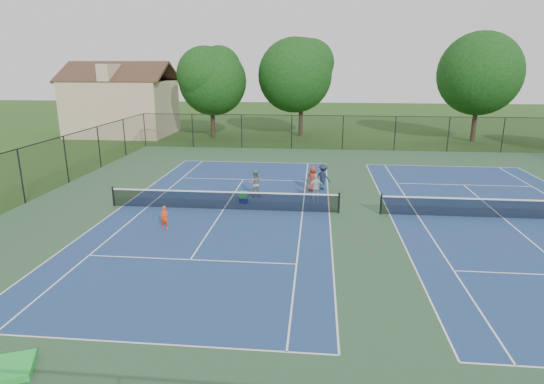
# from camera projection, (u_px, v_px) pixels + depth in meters

# --- Properties ---
(ground) EXTENTS (140.00, 140.00, 0.00)m
(ground) POSITION_uv_depth(u_px,v_px,m) (359.00, 214.00, 23.05)
(ground) COLOR #234716
(ground) RESTS_ON ground
(court_pad) EXTENTS (36.00, 36.00, 0.01)m
(court_pad) POSITION_uv_depth(u_px,v_px,m) (359.00, 214.00, 23.05)
(court_pad) COLOR #2B4C2A
(court_pad) RESTS_ON ground
(tennis_court_left) EXTENTS (12.00, 23.83, 1.07)m
(tennis_court_left) POSITION_uv_depth(u_px,v_px,m) (224.00, 208.00, 23.69)
(tennis_court_left) COLOR navy
(tennis_court_left) RESTS_ON ground
(tennis_court_right) EXTENTS (12.00, 23.83, 1.07)m
(tennis_court_right) POSITION_uv_depth(u_px,v_px,m) (503.00, 216.00, 22.35)
(tennis_court_right) COLOR navy
(tennis_court_right) RESTS_ON ground
(perimeter_fence) EXTENTS (36.08, 36.08, 3.02)m
(perimeter_fence) POSITION_uv_depth(u_px,v_px,m) (361.00, 183.00, 22.61)
(perimeter_fence) COLOR black
(perimeter_fence) RESTS_ON ground
(tree_back_a) EXTENTS (6.80, 6.80, 9.15)m
(tree_back_a) POSITION_uv_depth(u_px,v_px,m) (211.00, 77.00, 45.64)
(tree_back_a) COLOR #2D2116
(tree_back_a) RESTS_ON ground
(tree_back_b) EXTENTS (7.60, 7.60, 10.03)m
(tree_back_b) POSITION_uv_depth(u_px,v_px,m) (302.00, 72.00, 46.55)
(tree_back_b) COLOR #2D2116
(tree_back_b) RESTS_ON ground
(tree_back_d) EXTENTS (7.80, 7.80, 10.37)m
(tree_back_d) POSITION_uv_depth(u_px,v_px,m) (481.00, 70.00, 42.94)
(tree_back_d) COLOR #2D2116
(tree_back_d) RESTS_ON ground
(clapboard_house) EXTENTS (10.80, 8.10, 7.65)m
(clapboard_house) POSITION_uv_depth(u_px,v_px,m) (122.00, 105.00, 48.36)
(clapboard_house) COLOR tan
(clapboard_house) RESTS_ON ground
(child_player) EXTENTS (0.43, 0.31, 1.09)m
(child_player) POSITION_uv_depth(u_px,v_px,m) (165.00, 218.00, 20.78)
(child_player) COLOR #FF4210
(child_player) RESTS_ON ground
(instructor) EXTENTS (0.80, 0.64, 1.56)m
(instructor) POSITION_uv_depth(u_px,v_px,m) (255.00, 184.00, 25.79)
(instructor) COLOR gray
(instructor) RESTS_ON ground
(bystander_a) EXTENTS (0.96, 0.63, 1.52)m
(bystander_a) POSITION_uv_depth(u_px,v_px,m) (316.00, 187.00, 25.05)
(bystander_a) COLOR silver
(bystander_a) RESTS_ON ground
(bystander_b) EXTENTS (1.16, 1.08, 1.58)m
(bystander_b) POSITION_uv_depth(u_px,v_px,m) (323.00, 177.00, 27.26)
(bystander_b) COLOR #1C283E
(bystander_b) RESTS_ON ground
(bystander_c) EXTENTS (0.84, 0.64, 1.53)m
(bystander_c) POSITION_uv_depth(u_px,v_px,m) (313.00, 179.00, 26.94)
(bystander_c) COLOR maroon
(bystander_c) RESTS_ON ground
(ball_crate) EXTENTS (0.46, 0.38, 0.28)m
(ball_crate) POSITION_uv_depth(u_px,v_px,m) (244.00, 201.00, 24.75)
(ball_crate) COLOR #161C9C
(ball_crate) RESTS_ON ground
(ball_hopper) EXTENTS (0.40, 0.35, 0.38)m
(ball_hopper) POSITION_uv_depth(u_px,v_px,m) (243.00, 195.00, 24.66)
(ball_hopper) COLOR green
(ball_hopper) RESTS_ON ball_crate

